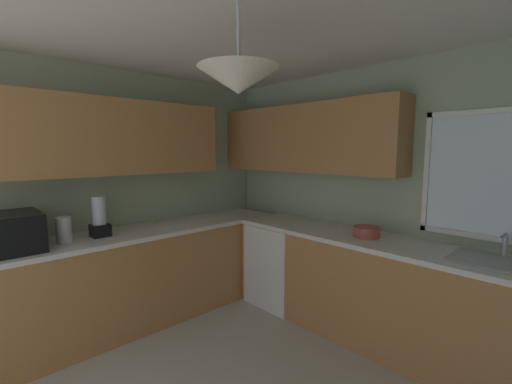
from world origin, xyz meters
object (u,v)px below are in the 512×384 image
(dishwasher, at_px, (282,263))
(bowl, at_px, (366,232))
(sink_assembly, at_px, (499,262))
(microwave, at_px, (13,232))
(blender_appliance, at_px, (100,218))
(kettle, at_px, (64,230))

(dishwasher, xyz_separation_m, bowl, (0.97, 0.03, 0.53))
(sink_assembly, distance_m, bowl, 0.98)
(dishwasher, relative_size, microwave, 1.82)
(bowl, relative_size, blender_appliance, 0.65)
(kettle, relative_size, sink_assembly, 0.38)
(kettle, xyz_separation_m, bowl, (1.61, 2.00, -0.06))
(microwave, xyz_separation_m, bowl, (1.63, 2.34, -0.10))
(kettle, distance_m, blender_appliance, 0.30)
(bowl, bearing_deg, dishwasher, -178.24)
(sink_assembly, bearing_deg, bowl, -179.60)
(sink_assembly, bearing_deg, microwave, -138.01)
(dishwasher, distance_m, kettle, 2.16)
(microwave, height_order, kettle, microwave)
(blender_appliance, bearing_deg, bowl, 46.33)
(sink_assembly, distance_m, blender_appliance, 3.13)
(blender_appliance, bearing_deg, microwave, -90.00)
(bowl, bearing_deg, sink_assembly, 0.40)
(bowl, xyz_separation_m, blender_appliance, (-1.63, -1.71, 0.12))
(sink_assembly, xyz_separation_m, bowl, (-0.97, -0.01, 0.03))
(bowl, height_order, blender_appliance, blender_appliance)
(kettle, bearing_deg, bowl, 51.12)
(sink_assembly, relative_size, bowl, 2.46)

